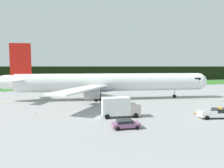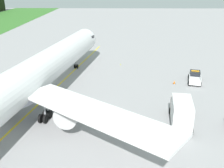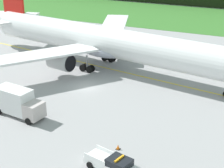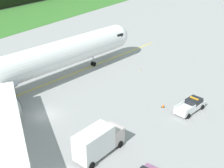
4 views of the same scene
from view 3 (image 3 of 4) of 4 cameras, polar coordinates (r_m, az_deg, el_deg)
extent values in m
plane|color=gray|center=(57.66, -4.04, -0.46)|extent=(320.00, 320.00, 0.00)
cube|color=#356F2A|center=(105.67, 9.79, 10.03)|extent=(320.00, 31.21, 0.04)
cube|color=yellow|center=(64.36, 0.48, 2.13)|extent=(80.29, 14.25, 0.01)
cylinder|color=silver|center=(62.84, 0.50, 6.23)|extent=(51.00, 13.63, 4.98)
ellipsoid|color=silver|center=(80.30, -15.99, 9.29)|extent=(8.49, 5.04, 3.73)
ellipsoid|color=#B2B4C6|center=(64.61, -1.40, 5.42)|extent=(11.09, 6.92, 2.74)
cube|color=silver|center=(76.24, 0.19, 8.71)|extent=(10.72, 20.92, 0.35)
cylinder|color=#ADADAD|center=(72.37, 0.15, 6.75)|extent=(4.34, 3.49, 2.86)
cylinder|color=black|center=(71.32, 1.50, 6.50)|extent=(0.57, 2.61, 2.63)
cube|color=silver|center=(59.61, -11.92, 4.19)|extent=(16.18, 19.10, 0.35)
cylinder|color=#ADADAD|center=(60.98, -7.77, 3.45)|extent=(4.34, 3.49, 2.86)
cylinder|color=black|center=(59.73, -6.32, 3.11)|extent=(0.57, 2.61, 2.63)
cube|color=silver|center=(80.59, -12.88, 10.01)|extent=(3.76, 7.02, 0.28)
cylinder|color=gray|center=(68.19, -0.50, 4.89)|extent=(0.28, 0.28, 2.32)
cylinder|color=black|center=(67.91, -0.18, 3.78)|extent=(1.23, 0.50, 1.20)
cylinder|color=black|center=(68.46, 0.15, 3.94)|extent=(1.23, 0.50, 1.20)
cylinder|color=black|center=(68.66, -1.15, 3.99)|extent=(1.23, 0.50, 1.20)
cylinder|color=black|center=(69.21, -0.82, 4.15)|extent=(1.23, 0.50, 1.20)
cylinder|color=gray|center=(63.24, -3.82, 3.39)|extent=(0.28, 0.28, 2.32)
cylinder|color=black|center=(63.49, -3.10, 2.37)|extent=(1.23, 0.50, 1.20)
cylinder|color=black|center=(62.97, -3.48, 2.19)|extent=(1.23, 0.50, 1.20)
cylinder|color=black|center=(64.29, -4.10, 2.61)|extent=(1.23, 0.50, 1.20)
cylinder|color=black|center=(63.78, -4.48, 2.43)|extent=(1.23, 0.50, 1.20)
cube|color=white|center=(38.32, -0.14, -12.14)|extent=(5.98, 3.34, 0.70)
cube|color=black|center=(37.41, 1.11, -11.81)|extent=(2.65, 2.36, 0.70)
cube|color=white|center=(39.33, -0.84, -10.12)|extent=(2.66, 0.76, 0.45)
cube|color=white|center=(38.11, -2.69, -11.34)|extent=(2.66, 0.76, 0.45)
cube|color=orange|center=(37.17, 1.11, -11.26)|extent=(0.54, 1.42, 0.16)
cylinder|color=black|center=(40.18, -1.40, -10.91)|extent=(0.80, 0.42, 0.76)
cylinder|color=black|center=(38.90, -3.38, -12.22)|extent=(0.80, 0.42, 0.76)
cube|color=#B9ADAA|center=(48.03, -11.73, -3.96)|extent=(2.22, 2.65, 2.00)
cube|color=silver|center=(50.04, -14.65, -2.36)|extent=(5.26, 3.09, 3.20)
cylinder|color=#99999E|center=(50.10, -13.67, -4.38)|extent=(0.78, 0.21, 1.04)
cylinder|color=#99999E|center=(51.44, -15.23, -3.81)|extent=(0.78, 0.21, 1.04)
cylinder|color=black|center=(49.24, -10.68, -4.49)|extent=(0.93, 0.39, 0.90)
cylinder|color=black|center=(47.74, -12.62, -5.57)|extent=(0.93, 0.39, 0.90)
cylinder|color=black|center=(52.62, -14.86, -3.04)|extent=(0.93, 0.39, 0.90)
cube|color=black|center=(42.02, 0.92, -9.85)|extent=(0.47, 0.47, 0.03)
cone|color=orange|center=(41.86, 0.92, -9.51)|extent=(0.36, 0.36, 0.56)
camera|label=1|loc=(43.55, -61.11, -7.71)|focal=32.94mm
camera|label=2|loc=(73.76, -31.36, 15.57)|focal=42.76mm
camera|label=4|loc=(55.97, -49.75, 15.71)|focal=48.32mm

